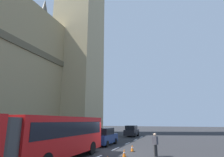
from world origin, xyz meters
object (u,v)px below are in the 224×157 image
(traffic_cone_middle, at_px, (124,153))
(pedestrian_near_cones, at_px, (155,144))
(sedan_lead, at_px, (104,137))
(sedan_trailing, at_px, (132,131))
(traffic_cone_east, at_px, (132,148))

(traffic_cone_middle, xyz_separation_m, pedestrian_near_cones, (1.14, -2.17, 0.63))
(sedan_lead, bearing_deg, sedan_trailing, -0.97)
(sedan_lead, xyz_separation_m, pedestrian_near_cones, (-4.71, -6.09, -0.00))
(sedan_lead, relative_size, traffic_cone_east, 7.59)
(traffic_cone_east, bearing_deg, pedestrian_near_cones, -126.01)
(sedan_trailing, bearing_deg, traffic_cone_middle, -168.54)
(sedan_trailing, xyz_separation_m, pedestrian_near_cones, (-17.18, -5.88, -0.00))
(traffic_cone_east, bearing_deg, sedan_trailing, 13.30)
(pedestrian_near_cones, bearing_deg, sedan_lead, 52.30)
(traffic_cone_middle, bearing_deg, traffic_cone_east, 0.63)
(sedan_trailing, distance_m, pedestrian_near_cones, 18.16)
(traffic_cone_east, height_order, pedestrian_near_cones, pedestrian_near_cones)
(traffic_cone_east, xyz_separation_m, pedestrian_near_cones, (-1.60, -2.20, 0.63))
(sedan_trailing, height_order, traffic_cone_east, sedan_trailing)
(sedan_trailing, relative_size, traffic_cone_east, 7.59)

